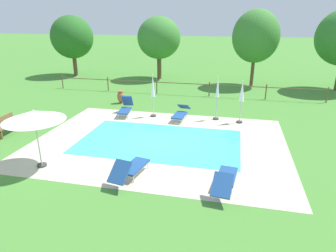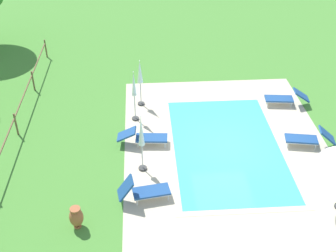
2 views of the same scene
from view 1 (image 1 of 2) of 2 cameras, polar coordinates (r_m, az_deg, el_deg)
name	(u,v)px [view 1 (image 1 of 2)]	position (r m, az deg, el deg)	size (l,w,h in m)	color
ground_plane	(159,142)	(13.53, -1.69, -3.00)	(160.00, 160.00, 0.00)	#478433
pool_deck_paving	(159,141)	(13.53, -1.69, -2.99)	(11.27, 8.37, 0.01)	beige
swimming_pool_water	(159,141)	(13.53, -1.69, -2.98)	(7.23, 4.32, 0.01)	#42CCD6
pool_coping_rim	(159,141)	(13.52, -1.69, -2.97)	(7.71, 4.80, 0.01)	beige
sun_lounger_north_near_steps	(181,113)	(16.41, 2.50, 2.54)	(0.76, 2.11, 0.73)	navy
sun_lounger_north_mid	(225,179)	(10.01, 10.97, -9.94)	(0.82, 2.08, 0.80)	navy
sun_lounger_north_far	(126,108)	(17.33, -8.17, 3.46)	(0.88, 1.90, 1.01)	navy
sun_lounger_north_end	(131,168)	(10.53, -7.22, -8.03)	(0.94, 2.05, 0.87)	navy
patio_umbrella_open_foreground	(34,116)	(11.63, -24.39, 1.78)	(2.19, 2.19, 2.25)	#383838
patio_umbrella_closed_row_west	(153,90)	(16.54, -2.92, 6.97)	(0.32, 0.32, 2.44)	#383838
patio_umbrella_closed_row_mid_west	(217,93)	(16.24, 9.46, 6.29)	(0.32, 0.32, 2.40)	#383838
patio_umbrella_closed_row_centre	(242,95)	(15.95, 13.99, 5.84)	(0.32, 0.32, 2.30)	#383838
wooden_bench_lawn_side	(5,125)	(16.24, -28.79, 0.20)	(0.52, 1.52, 0.87)	brown
terracotta_urn_near_fence	(121,97)	(19.71, -9.08, 5.59)	(0.46, 0.46, 0.82)	#A85B38
perimeter_fence	(183,85)	(21.60, 2.82, 7.81)	(19.38, 0.08, 1.05)	brown
tree_far_west	(256,36)	(25.15, 16.52, 16.19)	(3.64, 3.64, 5.95)	brown
tree_west_mid	(159,38)	(27.22, -1.75, 16.56)	(3.79, 3.79, 5.44)	brown
tree_centre	(72,37)	(30.16, -17.96, 15.94)	(3.88, 3.88, 5.53)	brown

